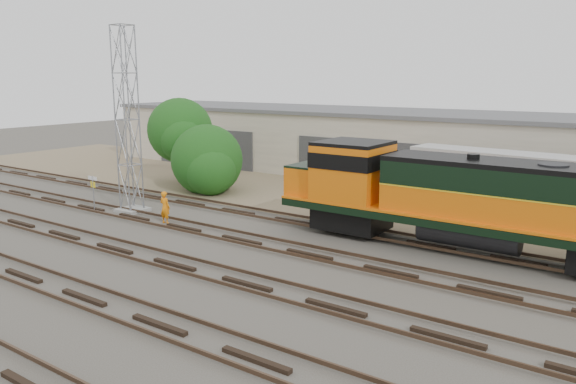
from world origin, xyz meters
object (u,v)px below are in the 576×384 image
Objects in this scene: worker at (165,207)px; semi_trailer at (520,178)px; signal_tower at (127,124)px; locomotive at (463,198)px.

semi_trailer reaches higher than worker.
signal_tower is at bearing -143.09° from semi_trailer.
semi_trailer is at bearing -142.11° from worker.
locomotive is at bearing -165.20° from worker.
semi_trailer is at bearing 31.23° from signal_tower.
locomotive is 1.52× the size of semi_trailer.
signal_tower is 5.98× the size of worker.
signal_tower is 5.79m from worker.
signal_tower is (-18.83, -3.43, 2.71)m from locomotive.
signal_tower reaches higher than semi_trailer.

